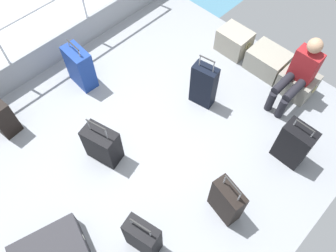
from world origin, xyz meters
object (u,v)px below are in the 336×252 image
at_px(suitcase_1, 204,85).
at_px(suitcase_5, 294,144).
at_px(cargo_crate_0, 234,41).
at_px(suitcase_2, 80,67).
at_px(suitcase_0, 227,201).
at_px(suitcase_4, 103,145).
at_px(cargo_crate_1, 268,61).
at_px(passenger_seated, 299,73).
at_px(suitcase_3, 143,237).
at_px(cargo_crate_2, 297,83).

distance_m(suitcase_1, suitcase_5, 1.42).
bearing_deg(cargo_crate_0, suitcase_2, -119.60).
xyz_separation_m(suitcase_0, suitcase_4, (-1.59, -0.51, -0.02)).
bearing_deg(cargo_crate_1, suitcase_0, -66.53).
xyz_separation_m(suitcase_0, suitcase_1, (-1.28, 1.07, 0.05)).
distance_m(passenger_seated, suitcase_2, 3.09).
bearing_deg(suitcase_4, suitcase_3, -19.72).
distance_m(suitcase_2, suitcase_5, 3.14).
bearing_deg(suitcase_5, suitcase_1, -176.23).
relative_size(suitcase_0, suitcase_3, 1.04).
distance_m(suitcase_0, suitcase_3, 1.02).
xyz_separation_m(suitcase_2, suitcase_4, (1.21, -0.59, -0.05)).
bearing_deg(passenger_seated, suitcase_1, -132.82).
xyz_separation_m(cargo_crate_0, suitcase_0, (1.60, -2.21, 0.10)).
xyz_separation_m(cargo_crate_0, suitcase_2, (-1.21, -2.12, 0.13)).
distance_m(passenger_seated, suitcase_4, 2.80).
xyz_separation_m(cargo_crate_1, cargo_crate_2, (0.57, -0.06, -0.00)).
xyz_separation_m(passenger_seated, suitcase_4, (-1.19, -2.52, -0.26)).
distance_m(cargo_crate_0, cargo_crate_1, 0.63).
bearing_deg(suitcase_1, suitcase_0, -39.87).
height_order(cargo_crate_1, suitcase_3, suitcase_3).
bearing_deg(suitcase_5, cargo_crate_0, 149.01).
distance_m(cargo_crate_1, suitcase_5, 1.56).
relative_size(suitcase_0, suitcase_2, 1.01).
bearing_deg(suitcase_3, cargo_crate_0, 111.10).
bearing_deg(suitcase_4, suitcase_1, 78.67).
xyz_separation_m(suitcase_2, suitcase_5, (2.95, 1.08, -0.00)).
bearing_deg(suitcase_2, cargo_crate_0, 60.40).
xyz_separation_m(suitcase_2, suitcase_3, (2.42, -1.02, -0.02)).
relative_size(cargo_crate_0, suitcase_3, 0.71).
height_order(cargo_crate_1, suitcase_1, suitcase_1).
relative_size(cargo_crate_2, suitcase_4, 0.70).
bearing_deg(cargo_crate_0, cargo_crate_2, -1.01).
relative_size(passenger_seated, suitcase_2, 1.36).
height_order(suitcase_1, suitcase_4, suitcase_1).
distance_m(passenger_seated, suitcase_1, 1.30).
bearing_deg(cargo_crate_2, passenger_seated, -90.00).
distance_m(cargo_crate_1, suitcase_3, 3.24).
bearing_deg(suitcase_5, cargo_crate_2, 117.97).
height_order(cargo_crate_0, suitcase_1, suitcase_1).
bearing_deg(suitcase_2, suitcase_5, 20.09).
distance_m(passenger_seated, suitcase_5, 1.03).
bearing_deg(suitcase_5, suitcase_0, -96.85).
relative_size(cargo_crate_0, suitcase_2, 0.69).
xyz_separation_m(passenger_seated, suitcase_1, (-0.87, -0.94, -0.19)).
xyz_separation_m(cargo_crate_0, suitcase_4, (0.01, -2.72, 0.08)).
height_order(cargo_crate_0, cargo_crate_2, cargo_crate_0).
height_order(suitcase_1, suitcase_3, suitcase_1).
bearing_deg(cargo_crate_1, suitcase_3, -79.56).
relative_size(cargo_crate_0, suitcase_4, 0.70).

